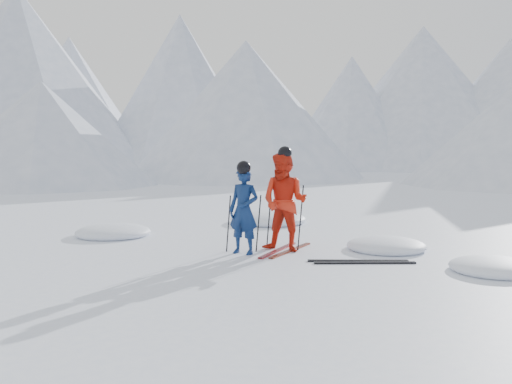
{
  "coord_description": "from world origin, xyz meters",
  "views": [
    {
      "loc": [
        -0.54,
        -9.64,
        1.89
      ],
      "look_at": [
        -1.34,
        0.5,
        1.1
      ],
      "focal_mm": 38.0,
      "sensor_mm": 36.0,
      "label": 1
    }
  ],
  "objects": [
    {
      "name": "pole_blue_left",
      "position": [
        -1.83,
        0.23,
        0.53
      ],
      "size": [
        0.11,
        0.08,
        1.06
      ],
      "primitive_type": "cylinder",
      "rotation": [
        0.05,
        0.08,
        0.0
      ],
      "color": "black",
      "rests_on": "ground"
    },
    {
      "name": "ground",
      "position": [
        0.0,
        0.0,
        0.0
      ],
      "size": [
        160.0,
        160.0,
        0.0
      ],
      "primitive_type": "plane",
      "color": "white",
      "rests_on": "ground"
    },
    {
      "name": "mountain_range",
      "position": [
        5.71,
        35.31,
        6.72
      ],
      "size": [
        106.15,
        62.94,
        15.53
      ],
      "color": "#B2BCD1",
      "rests_on": "ground"
    },
    {
      "name": "skier_red",
      "position": [
        -0.79,
        0.4,
        0.93
      ],
      "size": [
        1.1,
        0.98,
        1.85
      ],
      "primitive_type": "imported",
      "rotation": [
        0.0,
        0.0,
        -0.38
      ],
      "color": "red",
      "rests_on": "ground"
    },
    {
      "name": "ski_loose_a",
      "position": [
        0.47,
        -0.48,
        0.01
      ],
      "size": [
        1.7,
        0.19,
        0.03
      ],
      "primitive_type": "cube",
      "rotation": [
        0.0,
        0.0,
        1.63
      ],
      "color": "black",
      "rests_on": "ground"
    },
    {
      "name": "pole_red_right",
      "position": [
        -0.49,
        0.55,
        0.62
      ],
      "size": [
        0.12,
        0.09,
        1.23
      ],
      "primitive_type": "cylinder",
      "rotation": [
        -0.05,
        0.08,
        0.0
      ],
      "color": "black",
      "rests_on": "ground"
    },
    {
      "name": "pole_red_left",
      "position": [
        -1.09,
        0.65,
        0.62
      ],
      "size": [
        0.12,
        0.1,
        1.23
      ],
      "primitive_type": "cylinder",
      "rotation": [
        0.06,
        0.08,
        0.0
      ],
      "color": "black",
      "rests_on": "ground"
    },
    {
      "name": "snow_lumps",
      "position": [
        -1.11,
        2.26,
        0.0
      ],
      "size": [
        8.63,
        7.01,
        0.43
      ],
      "color": "white",
      "rests_on": "ground"
    },
    {
      "name": "skier_blue",
      "position": [
        -1.53,
        0.08,
        0.79
      ],
      "size": [
        0.68,
        0.58,
        1.59
      ],
      "primitive_type": "imported",
      "rotation": [
        0.0,
        0.0,
        -0.41
      ],
      "color": "#0D224F",
      "rests_on": "ground"
    },
    {
      "name": "ski_worn_right",
      "position": [
        -0.67,
        0.4,
        0.01
      ],
      "size": [
        0.76,
        1.59,
        0.03
      ],
      "primitive_type": "cube",
      "rotation": [
        0.0,
        0.0,
        -0.41
      ],
      "color": "black",
      "rests_on": "ground"
    },
    {
      "name": "ski_worn_left",
      "position": [
        -0.91,
        0.4,
        0.01
      ],
      "size": [
        0.65,
        1.63,
        0.03
      ],
      "primitive_type": "cube",
      "rotation": [
        0.0,
        0.0,
        -0.34
      ],
      "color": "black",
      "rests_on": "ground"
    },
    {
      "name": "pole_blue_right",
      "position": [
        -1.28,
        0.33,
        0.53
      ],
      "size": [
        0.11,
        0.07,
        1.06
      ],
      "primitive_type": "cylinder",
      "rotation": [
        -0.04,
        0.08,
        0.0
      ],
      "color": "black",
      "rests_on": "ground"
    },
    {
      "name": "ski_loose_b",
      "position": [
        0.57,
        -0.63,
        0.01
      ],
      "size": [
        1.7,
        0.25,
        0.03
      ],
      "primitive_type": "cube",
      "rotation": [
        0.0,
        0.0,
        1.67
      ],
      "color": "black",
      "rests_on": "ground"
    }
  ]
}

